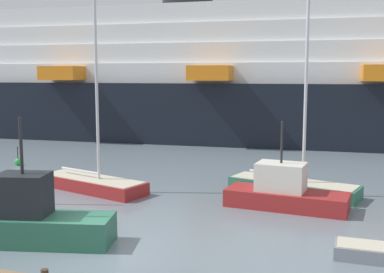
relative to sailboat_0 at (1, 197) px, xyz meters
name	(u,v)px	position (x,y,z in m)	size (l,w,h in m)	color
ground_plane	(99,252)	(8.20, -4.92, -0.42)	(600.00, 600.00, 0.00)	slate
sailboat_0	(1,197)	(0.00, 0.00, 0.00)	(5.16, 2.80, 7.89)	#BCB29E
sailboat_1	(293,183)	(14.89, 6.51, 0.22)	(7.75, 4.16, 14.10)	#2D6B51
sailboat_2	(92,181)	(3.25, 4.18, 0.15)	(7.49, 4.37, 12.50)	maroon
fishing_boat_0	(285,192)	(14.65, 3.45, 0.41)	(6.47, 3.03, 4.53)	maroon
fishing_boat_1	(30,220)	(5.03, -4.72, 0.55)	(6.85, 3.18, 5.22)	#2D6B51
channel_buoy_0	(18,162)	(-5.99, 9.94, -0.15)	(0.52, 0.52, 1.42)	green
cruise_ship	(374,81)	(21.15, 30.84, 5.80)	(109.88, 18.49, 19.41)	black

